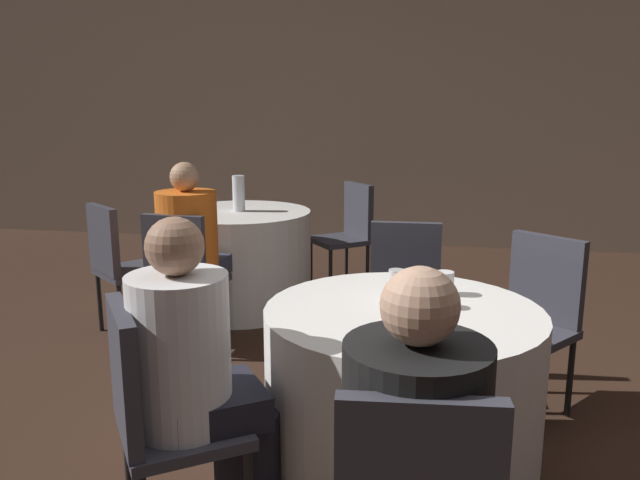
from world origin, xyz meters
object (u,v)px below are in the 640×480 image
object	(u,v)px
table_near	(401,397)
table_far	(240,259)
chair_near_northeast	(535,309)
bottle_far	(239,193)
pizza_plate_near	(423,321)
soda_can_red	(424,292)
chair_near_north	(404,290)
soda_can_silver	(397,285)
chair_far_south	(182,270)
chair_near_southwest	(155,407)
chair_far_northeast	(349,227)
person_white_shirt	(202,382)
person_black_shirt	(413,459)
person_orange_shirt	(193,252)
chair_far_southwest	(118,258)

from	to	relation	value
table_near	table_far	bearing A→B (deg)	122.52
chair_near_northeast	bottle_far	size ratio (longest dim) A/B	3.34
pizza_plate_near	soda_can_red	size ratio (longest dim) A/B	1.87
chair_near_north	soda_can_red	size ratio (longest dim) A/B	7.17
pizza_plate_near	soda_can_red	xyz separation A→B (m)	(-0.00, 0.17, 0.05)
soda_can_silver	bottle_far	distance (m)	2.31
chair_far_south	table_far	bearing A→B (deg)	90.00
chair_near_southwest	bottle_far	size ratio (longest dim) A/B	3.34
table_near	chair_near_north	distance (m)	0.96
chair_near_southwest	chair_far_northeast	world-z (taller)	same
soda_can_silver	bottle_far	xyz separation A→B (m)	(-1.27, 1.93, 0.07)
person_white_shirt	bottle_far	distance (m)	2.60
chair_near_northeast	bottle_far	distance (m)	2.34
person_black_shirt	person_white_shirt	size ratio (longest dim) A/B	0.97
chair_near_northeast	person_orange_shirt	bearing A→B (deg)	24.35
chair_near_north	bottle_far	xyz separation A→B (m)	(-1.27, 1.10, 0.34)
chair_near_north	person_white_shirt	world-z (taller)	person_white_shirt
person_black_shirt	person_white_shirt	bearing A→B (deg)	149.56
chair_near_southwest	chair_far_northeast	distance (m)	3.18
chair_near_southwest	person_orange_shirt	size ratio (longest dim) A/B	0.75
soda_can_silver	bottle_far	world-z (taller)	bottle_far
chair_near_north	person_white_shirt	bearing A→B (deg)	64.12
pizza_plate_near	bottle_far	size ratio (longest dim) A/B	0.87
chair_far_south	soda_can_red	world-z (taller)	chair_far_south
chair_near_north	pizza_plate_near	size ratio (longest dim) A/B	3.84
chair_near_southwest	soda_can_silver	distance (m)	1.03
chair_near_southwest	chair_far_south	world-z (taller)	same
person_white_shirt	person_orange_shirt	size ratio (longest dim) A/B	0.99
chair_far_northeast	soda_can_silver	world-z (taller)	chair_far_northeast
person_black_shirt	table_near	bearing A→B (deg)	90.00
pizza_plate_near	person_orange_shirt	bearing A→B (deg)	135.78
chair_near_northeast	soda_can_red	size ratio (longest dim) A/B	7.17
chair_far_south	soda_can_silver	distance (m)	1.68
table_far	person_black_shirt	xyz separation A→B (m)	(1.37, -2.84, 0.22)
person_black_shirt	person_white_shirt	xyz separation A→B (m)	(-0.72, 0.34, 0.00)
table_near	chair_far_south	xyz separation A→B (m)	(-1.37, 1.11, 0.16)
chair_far_northeast	bottle_far	world-z (taller)	bottle_far
table_near	chair_far_southwest	bearing A→B (deg)	145.21
table_near	chair_near_southwest	world-z (taller)	chair_near_southwest
table_near	table_far	size ratio (longest dim) A/B	1.02
pizza_plate_near	bottle_far	bearing A→B (deg)	122.31
chair_far_southwest	soda_can_silver	world-z (taller)	chair_far_southwest
person_black_shirt	bottle_far	size ratio (longest dim) A/B	4.29
chair_near_northeast	chair_far_south	xyz separation A→B (m)	(-1.98, 0.38, 0.00)
chair_near_southwest	soda_can_silver	xyz separation A→B (m)	(0.75, 0.66, 0.27)
person_white_shirt	pizza_plate_near	world-z (taller)	person_white_shirt
chair_far_south	person_black_shirt	world-z (taller)	person_black_shirt
bottle_far	person_black_shirt	bearing A→B (deg)	-64.21
table_near	chair_far_northeast	xyz separation A→B (m)	(-0.57, 2.63, 0.16)
bottle_far	table_far	bearing A→B (deg)	-77.78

